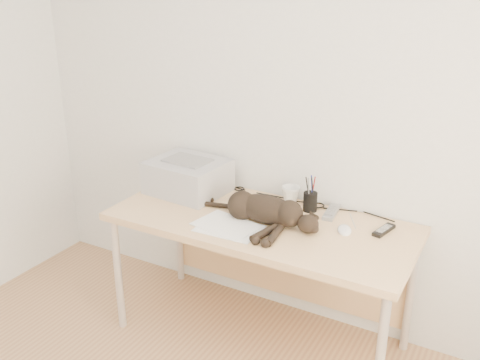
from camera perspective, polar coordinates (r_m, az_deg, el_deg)
The scene contains 11 objects.
wall_back at distance 2.94m, azimuth 5.59°, elevation 8.36°, with size 3.50×3.50×0.00m, color silver.
desk at distance 2.94m, azimuth 2.94°, elevation -5.97°, with size 1.60×0.70×0.74m.
printer at distance 3.14m, azimuth -5.57°, elevation 0.41°, with size 0.45×0.39×0.20m.
papers at distance 2.73m, azimuth -1.32°, elevation -4.99°, with size 0.37×0.28×0.01m.
cat at distance 2.75m, azimuth 2.47°, elevation -3.25°, with size 0.69×0.32×0.16m.
mug at distance 3.00m, azimuth 5.43°, elevation -1.60°, with size 0.11×0.11×0.10m, color white.
pen_cup at distance 2.92m, azimuth 7.50°, elevation -2.27°, with size 0.08×0.08×0.20m.
remote_grey at distance 2.91m, azimuth 9.75°, elevation -3.40°, with size 0.06×0.20×0.02m, color gray.
remote_black at distance 2.77m, azimuth 15.09°, elevation -5.20°, with size 0.05×0.16×0.02m, color black.
mouse at distance 2.73m, azimuth 11.10°, elevation -5.02°, with size 0.07×0.12×0.04m, color white.
cable_tangle at distance 3.06m, azimuth 4.84°, elevation -1.97°, with size 1.36×0.07×0.01m, color black, non-canonical shape.
Camera 1 is at (1.13, -0.88, 1.95)m, focal length 40.00 mm.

